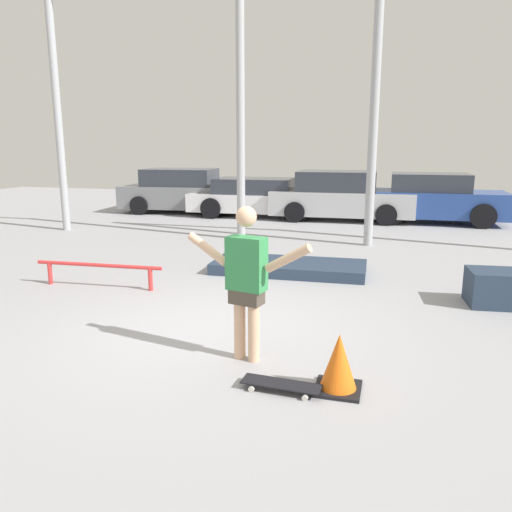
% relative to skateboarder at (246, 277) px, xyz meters
% --- Properties ---
extents(ground_plane, '(36.00, 36.00, 0.00)m').
position_rel_skateboarder_xyz_m(ground_plane, '(-0.63, 0.65, -0.91)').
color(ground_plane, '#9E9EA3').
extents(skateboarder, '(1.41, 0.40, 1.64)m').
position_rel_skateboarder_xyz_m(skateboarder, '(0.00, 0.00, 0.00)').
color(skateboarder, '#DBAD89').
rests_on(skateboarder, ground_plane).
extents(skateboard, '(0.76, 0.28, 0.08)m').
position_rel_skateboarder_xyz_m(skateboard, '(0.51, -0.59, -0.84)').
color(skateboard, black).
rests_on(skateboard, ground_plane).
extents(manual_pad, '(2.74, 1.21, 0.19)m').
position_rel_skateboarder_xyz_m(manual_pad, '(-0.34, 3.79, -0.81)').
color(manual_pad, '#28384C').
rests_on(manual_pad, ground_plane).
extents(grind_rail, '(2.16, 0.18, 0.39)m').
position_rel_skateboarder_xyz_m(grind_rail, '(-3.07, 2.02, -0.60)').
color(grind_rail, red).
rests_on(grind_rail, ground_plane).
extents(canopy_support_left, '(5.14, 0.20, 6.04)m').
position_rel_skateboarder_xyz_m(canopy_support_left, '(-4.62, 6.73, 2.72)').
color(canopy_support_left, '#A5A8AD').
rests_on(canopy_support_left, ground_plane).
extents(canopy_support_right, '(5.14, 0.20, 6.04)m').
position_rel_skateboarder_xyz_m(canopy_support_right, '(3.35, 6.73, 2.72)').
color(canopy_support_right, '#A5A8AD').
rests_on(canopy_support_right, ground_plane).
extents(parked_car_grey, '(4.38, 2.25, 1.47)m').
position_rel_skateboarder_xyz_m(parked_car_grey, '(-5.50, 11.01, -0.21)').
color(parked_car_grey, slate).
rests_on(parked_car_grey, ground_plane).
extents(parked_car_white, '(4.48, 1.96, 1.22)m').
position_rel_skateboarder_xyz_m(parked_car_white, '(-2.80, 10.66, -0.31)').
color(parked_car_white, white).
rests_on(parked_car_white, ground_plane).
extents(parked_car_silver, '(4.31, 2.12, 1.48)m').
position_rel_skateboarder_xyz_m(parked_car_silver, '(-0.18, 10.68, -0.20)').
color(parked_car_silver, '#B7BABF').
rests_on(parked_car_silver, ground_plane).
extents(parked_car_blue, '(3.98, 1.92, 1.44)m').
position_rel_skateboarder_xyz_m(parked_car_blue, '(2.51, 10.79, -0.21)').
color(parked_car_blue, '#284793').
rests_on(parked_car_blue, ground_plane).
extents(traffic_cone, '(0.42, 0.42, 0.55)m').
position_rel_skateboarder_xyz_m(traffic_cone, '(1.01, -0.44, -0.64)').
color(traffic_cone, black).
rests_on(traffic_cone, ground_plane).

